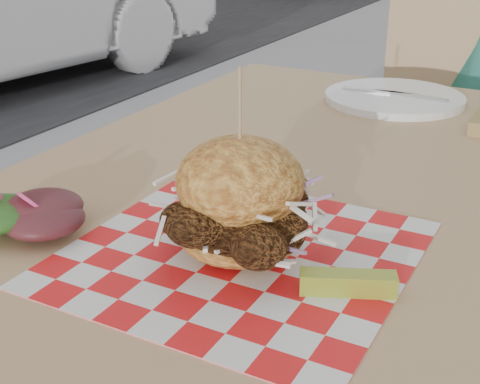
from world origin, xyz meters
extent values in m
cube|color=tan|center=(-0.35, -0.34, 0.73)|extent=(0.80, 1.20, 0.04)
cylinder|color=#333338|center=(-0.69, 0.20, 0.35)|extent=(0.05, 0.05, 0.71)
cube|color=tan|center=(-0.35, 0.58, 0.45)|extent=(0.46, 0.46, 0.04)
cube|color=tan|center=(-0.37, 0.78, 0.70)|extent=(0.42, 0.08, 0.50)
cylinder|color=#333338|center=(-0.51, 0.38, 0.21)|extent=(0.03, 0.03, 0.43)
cylinder|color=#333338|center=(-0.55, 0.74, 0.21)|extent=(0.03, 0.03, 0.43)
cube|color=red|center=(-0.32, -0.59, 0.75)|extent=(0.36, 0.36, 0.00)
ellipsoid|color=gold|center=(-0.32, -0.59, 0.78)|extent=(0.13, 0.13, 0.05)
ellipsoid|color=brown|center=(-0.32, -0.59, 0.79)|extent=(0.15, 0.14, 0.07)
ellipsoid|color=gold|center=(-0.32, -0.59, 0.84)|extent=(0.14, 0.14, 0.10)
cylinder|color=tan|center=(-0.32, -0.59, 0.91)|extent=(0.00, 0.00, 0.10)
cube|color=#A9B033|center=(-0.19, -0.62, 0.76)|extent=(0.10, 0.06, 0.02)
ellipsoid|color=#3F1419|center=(-0.55, -0.68, 0.76)|extent=(0.08, 0.08, 0.03)
ellipsoid|color=#164F17|center=(-0.58, -0.65, 0.76)|extent=(0.08, 0.08, 0.03)
cylinder|color=#DC3D75|center=(-0.56, -0.66, 0.79)|extent=(0.05, 0.05, 0.04)
cylinder|color=white|center=(-0.35, 0.10, 0.76)|extent=(0.27, 0.27, 0.01)
cube|color=silver|center=(-0.38, 0.10, 0.77)|extent=(0.15, 0.03, 0.00)
cube|color=silver|center=(-0.32, 0.10, 0.77)|extent=(0.15, 0.03, 0.00)
camera|label=1|loc=(-0.01, -1.17, 1.11)|focal=50.00mm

